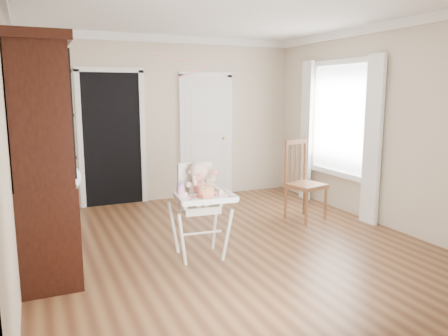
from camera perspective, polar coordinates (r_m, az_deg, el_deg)
name	(u,v)px	position (r m, az deg, el deg)	size (l,w,h in m)	color
floor	(229,244)	(5.30, 0.61, -9.95)	(5.00, 5.00, 0.00)	#522F1C
ceiling	(229,8)	(5.06, 0.67, 20.13)	(5.00, 5.00, 0.00)	white
wall_back	(166,119)	(7.35, -7.54, 6.32)	(4.50, 4.50, 0.00)	beige
wall_left	(11,141)	(4.56, -26.08, 3.22)	(5.00, 5.00, 0.00)	beige
wall_right	(380,126)	(6.28, 19.74, 5.22)	(5.00, 5.00, 0.00)	beige
crown_molding	(229,14)	(5.05, 0.67, 19.46)	(4.50, 5.00, 0.12)	white
doorway	(112,136)	(7.15, -14.40, 4.05)	(1.06, 0.05, 2.22)	black
closet_door	(206,137)	(7.58, -2.33, 4.03)	(0.96, 0.09, 2.13)	white
window_right	(338,126)	(6.84, 14.65, 5.28)	(0.13, 1.84, 2.30)	white
high_chair	(199,199)	(4.75, -3.22, -4.12)	(0.66, 0.80, 1.05)	white
baby	(199,185)	(4.74, -3.30, -2.18)	(0.31, 0.25, 0.48)	beige
cake	(206,192)	(4.50, -2.34, -3.16)	(0.22, 0.22, 0.10)	silver
sippy_cup	(181,189)	(4.52, -5.66, -2.78)	(0.08, 0.08, 0.19)	#EF92CB
china_cabinet	(43,159)	(4.62, -22.61, 1.12)	(0.61, 1.37, 2.31)	black
dining_chair	(304,183)	(6.29, 10.40, -1.92)	(0.56, 0.56, 1.13)	brown
streamer	(170,57)	(6.04, -7.09, 14.20)	(0.03, 0.50, 0.02)	pink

